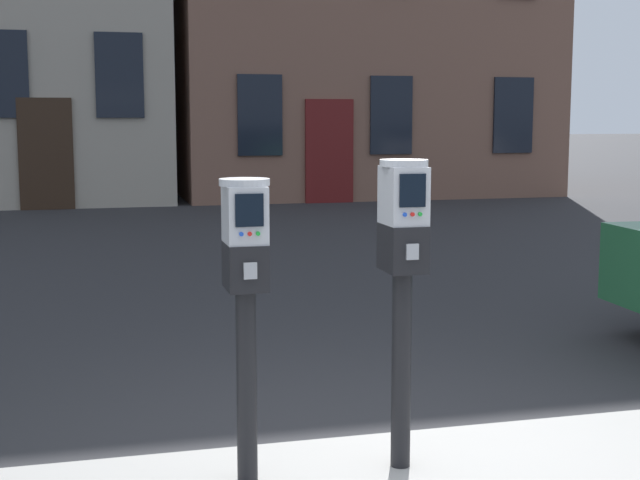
% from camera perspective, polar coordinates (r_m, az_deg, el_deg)
% --- Properties ---
extents(ground_plane, '(160.00, 160.00, 0.00)m').
position_cam_1_polar(ground_plane, '(4.60, 3.74, -14.55)').
color(ground_plane, '#28282B').
extents(parking_meter_near_kerb, '(0.22, 0.25, 1.34)m').
position_cam_1_polar(parking_meter_near_kerb, '(3.92, -4.70, -2.24)').
color(parking_meter_near_kerb, black).
rests_on(parking_meter_near_kerb, sidewalk_slab).
extents(parking_meter_twin_adjacent, '(0.22, 0.25, 1.42)m').
position_cam_1_polar(parking_meter_twin_adjacent, '(4.09, 5.22, -1.11)').
color(parking_meter_twin_adjacent, black).
rests_on(parking_meter_twin_adjacent, sidewalk_slab).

